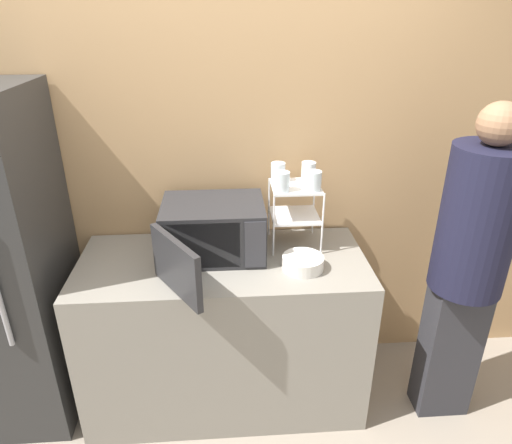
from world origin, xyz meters
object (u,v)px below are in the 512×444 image
dish_rack (295,203)px  bowl (303,263)px  glass_front_left (282,182)px  glass_back_right (308,171)px  person (469,258)px  glass_front_right (314,181)px  glass_back_left (278,172)px  microwave (212,230)px

dish_rack → bowl: bearing=-88.6°
glass_front_left → glass_back_right: 0.22m
bowl → glass_back_right: bearing=78.1°
dish_rack → person: size_ratio=0.20×
glass_front_right → person: size_ratio=0.06×
glass_front_right → glass_front_left: bearing=179.8°
glass_back_left → person: size_ratio=0.06×
microwave → glass_back_left: 0.47m
microwave → dish_rack: size_ratio=2.20×
glass_back_right → person: 0.91m
glass_back_right → bowl: 0.50m
dish_rack → glass_back_left: glass_back_left is taller
glass_front_left → glass_back_right: (0.16, 0.15, 0.00)m
glass_back_left → person: person is taller
glass_back_left → glass_front_right: bearing=-41.7°
glass_front_left → person: size_ratio=0.06×
microwave → glass_back_left: (0.36, 0.16, 0.25)m
glass_front_right → bowl: bearing=-110.7°
microwave → dish_rack: (0.44, 0.09, 0.11)m
microwave → glass_front_left: (0.36, 0.01, 0.25)m
glass_front_left → person: 0.99m
microwave → glass_back_left: size_ratio=7.43×
dish_rack → person: 0.90m
microwave → bowl: 0.50m
glass_front_left → bowl: glass_front_left is taller
bowl → person: bearing=-5.8°
glass_front_left → microwave: bearing=-177.7°
glass_back_left → microwave: bearing=-155.8°
dish_rack → person: bearing=-23.1°
dish_rack → microwave: bearing=-169.0°
dish_rack → glass_back_right: size_ratio=3.38×
glass_front_left → bowl: 0.42m
microwave → dish_rack: dish_rack is taller
glass_front_right → person: (0.74, -0.28, -0.32)m
dish_rack → glass_front_right: bearing=-42.5°
glass_back_right → person: person is taller
microwave → glass_back_right: (0.52, 0.16, 0.25)m
glass_front_right → person: 0.85m
dish_rack → glass_front_right: glass_front_right is taller
microwave → person: bearing=-11.7°
glass_front_left → person: bearing=-17.1°
glass_front_left → glass_front_right: size_ratio=1.00×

